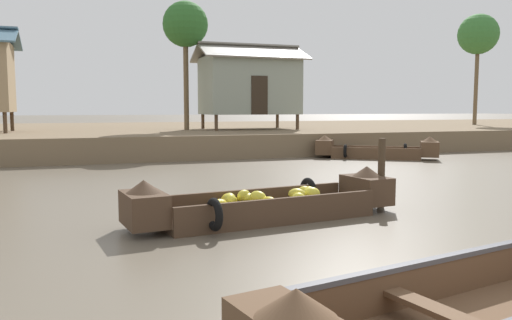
% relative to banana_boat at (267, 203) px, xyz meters
% --- Properties ---
extents(ground_plane, '(300.00, 300.00, 0.00)m').
position_rel_banana_boat_xyz_m(ground_plane, '(0.44, 4.14, -0.30)').
color(ground_plane, '#665B4C').
extents(riverbank_strip, '(160.00, 20.00, 0.94)m').
position_rel_banana_boat_xyz_m(riverbank_strip, '(0.44, 20.37, 0.17)').
color(riverbank_strip, '#756047').
rests_on(riverbank_strip, ground).
extents(banana_boat, '(5.06, 2.15, 0.84)m').
position_rel_banana_boat_xyz_m(banana_boat, '(0.00, 0.00, 0.00)').
color(banana_boat, '#473323').
rests_on(banana_boat, ground).
extents(fishing_skiff_distant, '(4.36, 3.34, 0.90)m').
position_rel_banana_boat_xyz_m(fishing_skiff_distant, '(7.92, 8.98, 0.02)').
color(fishing_skiff_distant, brown).
rests_on(fishing_skiff_distant, ground).
extents(stilt_house_mid_left, '(5.18, 3.53, 4.18)m').
position_rel_banana_boat_xyz_m(stilt_house_mid_left, '(4.98, 15.82, 2.83)').
color(stilt_house_mid_left, '#4C3826').
rests_on(stilt_house_mid_left, riverbank_strip).
extents(palm_tree_near, '(2.14, 2.14, 6.06)m').
position_rel_banana_boat_xyz_m(palm_tree_near, '(1.89, 16.07, 5.56)').
color(palm_tree_near, brown).
rests_on(palm_tree_near, riverbank_strip).
extents(palm_tree_mid, '(2.48, 2.48, 6.87)m').
position_rel_banana_boat_xyz_m(palm_tree_mid, '(20.70, 17.73, 6.21)').
color(palm_tree_mid, brown).
rests_on(palm_tree_mid, riverbank_strip).
extents(mooring_post, '(0.14, 0.14, 1.37)m').
position_rel_banana_boat_xyz_m(mooring_post, '(2.53, 0.31, 0.39)').
color(mooring_post, '#423323').
rests_on(mooring_post, ground).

